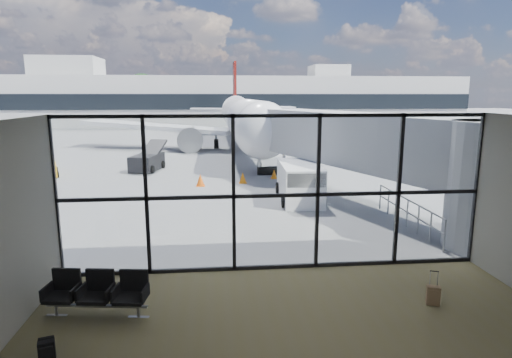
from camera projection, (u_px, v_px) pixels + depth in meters
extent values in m
plane|color=slate|center=(228.00, 137.00, 51.58)|extent=(220.00, 220.00, 0.00)
cube|color=#6B6443|center=(303.00, 347.00, 8.61)|extent=(12.00, 8.00, 0.01)
cube|color=silver|center=(309.00, 123.00, 7.75)|extent=(12.00, 8.00, 0.02)
cube|color=white|center=(276.00, 194.00, 12.09)|extent=(12.00, 0.04, 4.50)
cube|color=black|center=(275.00, 267.00, 12.51)|extent=(12.00, 0.12, 0.10)
cube|color=black|center=(276.00, 195.00, 12.10)|extent=(12.00, 0.12, 0.10)
cube|color=black|center=(277.00, 116.00, 11.67)|extent=(12.00, 0.12, 0.10)
cube|color=black|center=(56.00, 199.00, 11.51)|extent=(0.10, 0.12, 4.50)
cube|color=black|center=(146.00, 197.00, 11.74)|extent=(0.10, 0.12, 4.50)
cube|color=black|center=(234.00, 195.00, 11.97)|extent=(0.10, 0.12, 4.50)
cube|color=black|center=(318.00, 193.00, 12.20)|extent=(0.10, 0.12, 4.50)
cube|color=black|center=(398.00, 191.00, 12.43)|extent=(0.10, 0.12, 4.50)
cube|color=black|center=(476.00, 189.00, 12.66)|extent=(0.10, 0.12, 4.50)
cylinder|color=#A1A3A6|center=(492.00, 186.00, 13.78)|extent=(2.80, 2.80, 4.20)
cube|color=#A1A3A6|center=(347.00, 138.00, 20.19)|extent=(7.45, 14.81, 2.40)
cube|color=#A1A3A6|center=(272.00, 128.00, 26.77)|extent=(2.60, 2.20, 2.60)
cylinder|color=gray|center=(259.00, 161.00, 27.10)|extent=(0.20, 0.20, 1.80)
cylinder|color=gray|center=(284.00, 161.00, 27.26)|extent=(0.20, 0.20, 1.80)
cylinder|color=black|center=(271.00, 171.00, 27.30)|extent=(1.80, 0.56, 0.56)
cylinder|color=gray|center=(444.00, 236.00, 13.73)|extent=(0.06, 0.06, 1.10)
cylinder|color=gray|center=(430.00, 227.00, 14.61)|extent=(0.06, 0.06, 1.10)
cylinder|color=gray|center=(418.00, 220.00, 15.49)|extent=(0.06, 0.06, 1.10)
cylinder|color=gray|center=(407.00, 213.00, 16.37)|extent=(0.06, 0.06, 1.10)
cylinder|color=gray|center=(397.00, 207.00, 17.25)|extent=(0.06, 0.06, 1.10)
cylinder|color=gray|center=(388.00, 202.00, 18.13)|extent=(0.06, 0.06, 1.10)
cylinder|color=gray|center=(380.00, 197.00, 19.01)|extent=(0.06, 0.06, 1.10)
cylinder|color=gray|center=(408.00, 200.00, 16.27)|extent=(0.06, 5.40, 0.06)
cylinder|color=gray|center=(407.00, 212.00, 16.36)|extent=(0.06, 5.40, 0.06)
cube|color=silver|center=(224.00, 101.00, 72.30)|extent=(80.00, 12.00, 8.00)
cube|color=black|center=(224.00, 102.00, 66.34)|extent=(80.00, 0.20, 2.40)
cube|color=silver|center=(68.00, 67.00, 68.84)|extent=(10.00, 8.00, 3.00)
cube|color=silver|center=(328.00, 71.00, 73.07)|extent=(6.00, 6.00, 2.00)
cylinder|color=#382619|center=(11.00, 114.00, 78.79)|extent=(0.50, 0.50, 3.06)
sphere|color=black|center=(8.00, 94.00, 78.07)|extent=(5.61, 5.61, 5.61)
cylinder|color=#382619|center=(45.00, 113.00, 79.33)|extent=(0.50, 0.50, 3.42)
sphere|color=black|center=(42.00, 90.00, 78.53)|extent=(6.27, 6.27, 6.27)
cylinder|color=#382619|center=(78.00, 115.00, 79.98)|extent=(0.50, 0.50, 2.70)
sphere|color=black|center=(77.00, 97.00, 79.35)|extent=(4.95, 4.95, 4.95)
cylinder|color=#382619|center=(111.00, 114.00, 80.52)|extent=(0.50, 0.50, 3.06)
sphere|color=black|center=(110.00, 94.00, 79.80)|extent=(5.61, 5.61, 5.61)
cylinder|color=#382619|center=(143.00, 113.00, 81.06)|extent=(0.50, 0.50, 3.42)
sphere|color=black|center=(142.00, 90.00, 80.26)|extent=(6.27, 6.27, 6.27)
cube|color=gray|center=(97.00, 306.00, 9.75)|extent=(2.33, 0.41, 0.04)
cube|color=black|center=(62.00, 297.00, 9.75)|extent=(0.74, 0.70, 0.08)
cube|color=black|center=(67.00, 280.00, 9.98)|extent=(0.66, 0.16, 0.58)
cube|color=black|center=(96.00, 298.00, 9.71)|extent=(0.74, 0.70, 0.08)
cube|color=black|center=(101.00, 281.00, 9.95)|extent=(0.66, 0.16, 0.58)
cube|color=black|center=(131.00, 298.00, 9.68)|extent=(0.74, 0.70, 0.08)
cube|color=black|center=(134.00, 281.00, 9.92)|extent=(0.66, 0.16, 0.58)
cylinder|color=gray|center=(56.00, 310.00, 9.82)|extent=(0.06, 0.06, 0.27)
cylinder|color=gray|center=(138.00, 312.00, 9.74)|extent=(0.06, 0.06, 0.27)
cube|color=black|center=(47.00, 351.00, 8.15)|extent=(0.34, 0.26, 0.41)
cube|color=black|center=(46.00, 354.00, 8.05)|extent=(0.25, 0.12, 0.28)
cylinder|color=black|center=(46.00, 338.00, 8.19)|extent=(0.29, 0.15, 0.07)
cube|color=#806447|center=(433.00, 295.00, 10.30)|extent=(0.35, 0.28, 0.46)
cube|color=#806447|center=(434.00, 297.00, 10.20)|extent=(0.25, 0.12, 0.34)
cylinder|color=gray|center=(430.00, 278.00, 10.33)|extent=(0.02, 0.02, 0.39)
cylinder|color=gray|center=(438.00, 279.00, 10.29)|extent=(0.02, 0.02, 0.39)
cube|color=black|center=(434.00, 271.00, 10.27)|extent=(0.20, 0.09, 0.02)
cylinder|color=black|center=(428.00, 302.00, 10.45)|extent=(0.04, 0.06, 0.05)
cylinder|color=black|center=(436.00, 303.00, 10.41)|extent=(0.04, 0.06, 0.05)
cylinder|color=white|center=(245.00, 118.00, 40.15)|extent=(3.70, 28.89, 3.56)
sphere|color=white|center=(263.00, 130.00, 26.06)|extent=(3.56, 3.56, 3.56)
cone|color=white|center=(235.00, 109.00, 56.53)|extent=(3.59, 5.79, 3.56)
cube|color=black|center=(262.00, 122.00, 26.53)|extent=(2.12, 1.16, 0.48)
cube|color=white|center=(158.00, 127.00, 40.42)|extent=(14.75, 7.51, 1.14)
cylinder|color=black|center=(191.00, 139.00, 39.05)|extent=(2.04, 3.28, 2.02)
cube|color=white|center=(212.00, 109.00, 55.74)|extent=(5.53, 2.77, 0.17)
cube|color=white|center=(327.00, 125.00, 42.07)|extent=(14.73, 7.63, 1.14)
cylinder|color=black|center=(299.00, 137.00, 40.06)|extent=(2.04, 3.28, 2.02)
cube|color=white|center=(258.00, 109.00, 56.36)|extent=(5.54, 2.82, 0.17)
cube|color=#61120D|center=(235.00, 85.00, 55.92)|extent=(0.31, 3.66, 5.77)
cylinder|color=gray|center=(259.00, 161.00, 28.37)|extent=(0.19, 0.19, 1.35)
cylinder|color=black|center=(259.00, 166.00, 28.43)|extent=(0.24, 0.67, 0.67)
cylinder|color=black|center=(216.00, 144.00, 40.82)|extent=(0.44, 0.93, 0.92)
cylinder|color=black|center=(272.00, 143.00, 41.36)|extent=(0.44, 0.93, 0.92)
cube|color=white|center=(299.00, 182.00, 20.52)|extent=(1.98, 4.17, 1.77)
cube|color=black|center=(305.00, 178.00, 18.95)|extent=(1.74, 1.15, 0.62)
cylinder|color=black|center=(284.00, 201.00, 19.28)|extent=(0.25, 0.63, 0.62)
cylinder|color=black|center=(323.00, 200.00, 19.37)|extent=(0.25, 0.63, 0.62)
cylinder|color=black|center=(278.00, 188.00, 21.89)|extent=(0.25, 0.63, 0.62)
cylinder|color=black|center=(313.00, 188.00, 21.98)|extent=(0.25, 0.63, 0.62)
cube|color=black|center=(147.00, 162.00, 28.78)|extent=(2.09, 3.32, 1.03)
cube|color=black|center=(153.00, 149.00, 29.83)|extent=(1.78, 2.77, 1.06)
cylinder|color=black|center=(131.00, 169.00, 27.93)|extent=(0.32, 0.55, 0.51)
cylinder|color=black|center=(152.00, 169.00, 27.75)|extent=(0.32, 0.55, 0.51)
cylinder|color=black|center=(143.00, 164.00, 29.93)|extent=(0.32, 0.55, 0.51)
cylinder|color=black|center=(163.00, 164.00, 29.75)|extent=(0.32, 0.55, 0.51)
cube|color=gold|center=(44.00, 170.00, 26.72)|extent=(2.27, 2.90, 0.73)
cube|color=gray|center=(42.00, 152.00, 27.16)|extent=(1.93, 2.38, 1.35)
cylinder|color=black|center=(31.00, 176.00, 25.64)|extent=(0.31, 0.44, 0.40)
cylinder|color=black|center=(57.00, 175.00, 26.28)|extent=(0.31, 0.44, 0.40)
cylinder|color=black|center=(31.00, 172.00, 27.24)|extent=(0.31, 0.44, 0.40)
cylinder|color=black|center=(56.00, 170.00, 27.88)|extent=(0.31, 0.44, 0.40)
cube|color=#FF620D|center=(200.00, 186.00, 23.93)|extent=(0.48, 0.48, 0.03)
cone|color=#FF620D|center=(200.00, 180.00, 23.87)|extent=(0.46, 0.46, 0.68)
cube|color=orange|center=(243.00, 183.00, 24.72)|extent=(0.45, 0.45, 0.03)
cone|color=orange|center=(243.00, 178.00, 24.66)|extent=(0.43, 0.43, 0.64)
cube|color=#CF660A|center=(274.00, 178.00, 26.08)|extent=(0.39, 0.39, 0.03)
cone|color=#CF660A|center=(274.00, 174.00, 26.02)|extent=(0.37, 0.37, 0.56)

